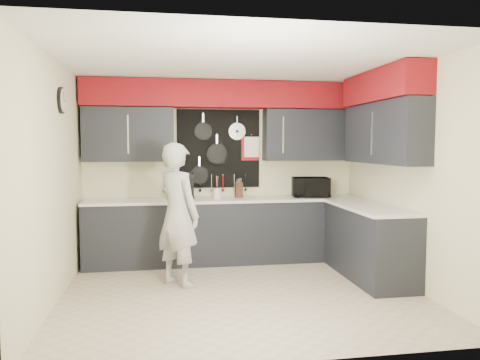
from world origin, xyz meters
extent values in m
plane|color=#C0AE95|center=(0.00, 0.00, 0.00)|extent=(4.00, 4.00, 0.00)
cube|color=beige|center=(0.00, 1.75, 1.30)|extent=(4.00, 0.01, 2.60)
cube|color=black|center=(-1.33, 1.59, 1.83)|extent=(1.24, 0.32, 0.75)
cube|color=black|center=(1.28, 1.59, 1.83)|extent=(1.34, 0.32, 0.75)
cube|color=maroon|center=(0.00, 1.57, 2.40)|extent=(3.94, 0.36, 0.38)
cube|color=black|center=(-0.05, 1.74, 1.62)|extent=(1.22, 0.03, 1.15)
cylinder|color=black|center=(-0.28, 1.70, 1.88)|extent=(0.26, 0.04, 0.26)
cylinder|color=black|center=(-0.08, 1.70, 1.55)|extent=(0.30, 0.04, 0.30)
cylinder|color=black|center=(-0.34, 1.70, 1.24)|extent=(0.27, 0.04, 0.27)
cylinder|color=silver|center=(0.22, 1.70, 1.88)|extent=(0.25, 0.02, 0.25)
cube|color=#960B0D|center=(0.42, 1.72, 1.62)|extent=(0.26, 0.01, 0.34)
cube|color=white|center=(0.44, 1.70, 1.65)|extent=(0.22, 0.01, 0.30)
cylinder|color=silver|center=(-0.50, 1.71, 1.13)|extent=(0.01, 0.01, 0.20)
cylinder|color=silver|center=(-0.33, 1.71, 1.13)|extent=(0.01, 0.01, 0.20)
cylinder|color=silver|center=(-0.16, 1.71, 1.13)|extent=(0.01, 0.01, 0.20)
cylinder|color=silver|center=(0.01, 1.71, 1.13)|extent=(0.01, 0.01, 0.20)
cylinder|color=silver|center=(0.18, 1.71, 1.13)|extent=(0.01, 0.01, 0.20)
cylinder|color=silver|center=(0.35, 1.71, 1.13)|extent=(0.01, 0.01, 0.20)
cube|color=beige|center=(2.00, 0.00, 1.30)|extent=(0.01, 3.50, 2.60)
cube|color=black|center=(1.84, 0.30, 1.83)|extent=(0.32, 1.70, 0.75)
cube|color=maroon|center=(1.82, 0.30, 2.40)|extent=(0.36, 1.70, 0.38)
cube|color=beige|center=(-2.00, 0.00, 1.30)|extent=(0.01, 3.50, 2.60)
cylinder|color=black|center=(-1.98, 0.40, 2.18)|extent=(0.04, 0.30, 0.30)
cylinder|color=white|center=(-1.96, 0.40, 2.18)|extent=(0.01, 0.26, 0.26)
cube|color=black|center=(0.00, 1.45, 0.44)|extent=(3.90, 0.60, 0.88)
cube|color=silver|center=(0.00, 1.44, 0.90)|extent=(3.90, 0.63, 0.04)
cube|color=black|center=(1.70, 0.35, 0.44)|extent=(0.60, 1.60, 0.88)
cube|color=silver|center=(1.69, 0.35, 0.90)|extent=(0.63, 1.60, 0.04)
cube|color=black|center=(0.00, 1.19, 0.05)|extent=(3.90, 0.06, 0.10)
imported|color=black|center=(1.27, 1.42, 1.06)|extent=(0.56, 0.42, 0.29)
cube|color=#361F11|center=(0.21, 1.50, 1.03)|extent=(0.11, 0.11, 0.22)
cylinder|color=white|center=(-0.11, 1.47, 0.99)|extent=(0.11, 0.11, 0.15)
cube|color=black|center=(-0.53, 1.48, 0.94)|extent=(0.21, 0.25, 0.03)
cube|color=black|center=(-0.53, 1.57, 1.10)|extent=(0.20, 0.08, 0.33)
cube|color=black|center=(-0.53, 1.48, 1.25)|extent=(0.21, 0.25, 0.07)
cylinder|color=black|center=(-0.53, 1.46, 1.03)|extent=(0.12, 0.12, 0.15)
imported|color=#B5B5B2|center=(-0.71, 0.42, 0.85)|extent=(0.73, 0.73, 1.71)
camera|label=1|loc=(-0.87, -5.14, 1.68)|focal=35.00mm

